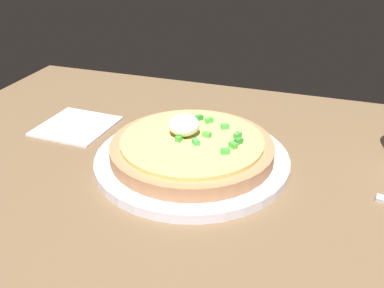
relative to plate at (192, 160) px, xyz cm
name	(u,v)px	position (x,y,z in cm)	size (l,w,h in cm)	color
dining_table	(158,204)	(1.65, 9.91, -2.03)	(96.68, 89.31, 2.59)	brown
plate	(192,160)	(0.00, 0.00, 0.00)	(29.87, 29.87, 1.47)	white
pizza	(192,147)	(0.05, -0.06, 2.24)	(25.02, 25.02, 6.10)	#B27C53
napkin	(76,126)	(24.09, -5.61, -0.54)	(12.43, 12.43, 0.40)	white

